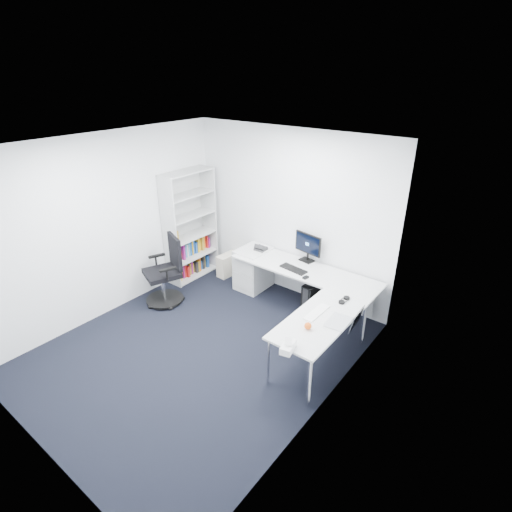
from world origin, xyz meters
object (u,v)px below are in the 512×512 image
Objects in this scene: bookshelf at (190,226)px; task_chair at (162,271)px; l_desk at (291,297)px; laptop at (339,314)px; monitor at (307,247)px.

bookshelf is 1.74× the size of task_chair.
laptop is at bearing -30.18° from l_desk.
bookshelf is at bearing 130.49° from task_chair.
l_desk is 2.08m from task_chair.
task_chair reaches higher than l_desk.
l_desk is 1.22× the size of bookshelf.
monitor is at bearing 129.87° from laptop.
laptop is (1.07, -0.62, 0.47)m from l_desk.
l_desk is 2.26m from bookshelf.
bookshelf is 2.13m from monitor.
l_desk is 2.13× the size of task_chair.
task_chair is at bearing -129.86° from monitor.
bookshelf is 1.08m from task_chair.
bookshelf is at bearing 163.93° from laptop.
bookshelf is at bearing 178.68° from l_desk.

